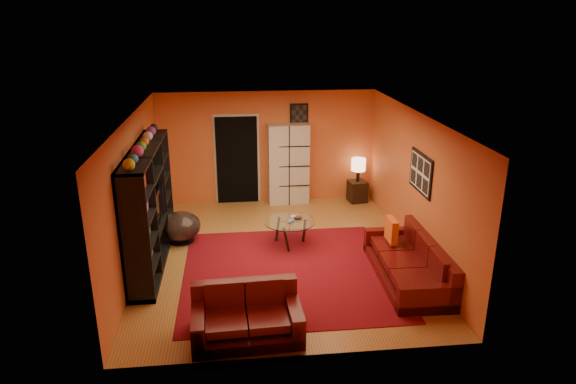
{
  "coord_description": "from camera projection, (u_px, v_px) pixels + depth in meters",
  "views": [
    {
      "loc": [
        -0.77,
        -8.59,
        4.23
      ],
      "look_at": [
        0.18,
        0.1,
        1.19
      ],
      "focal_mm": 32.0,
      "sensor_mm": 36.0,
      "label": 1
    }
  ],
  "objects": [
    {
      "name": "entertainment_unit",
      "position": [
        149.0,
        207.0,
        8.95
      ],
      "size": [
        0.45,
        3.0,
        2.1
      ],
      "primitive_type": "cube",
      "color": "black",
      "rests_on": "floor"
    },
    {
      "name": "floor",
      "position": [
        279.0,
        255.0,
        9.53
      ],
      "size": [
        6.0,
        6.0,
        0.0
      ],
      "primitive_type": "plane",
      "color": "olive",
      "rests_on": "ground"
    },
    {
      "name": "wall_back",
      "position": [
        267.0,
        147.0,
        11.92
      ],
      "size": [
        6.0,
        0.0,
        6.0
      ],
      "primitive_type": "plane",
      "rotation": [
        1.57,
        0.0,
        0.0
      ],
      "color": "#D05F2D",
      "rests_on": "floor"
    },
    {
      "name": "side_table",
      "position": [
        357.0,
        191.0,
        12.18
      ],
      "size": [
        0.45,
        0.45,
        0.5
      ],
      "primitive_type": "cube",
      "rotation": [
        0.0,
        0.0,
        0.14
      ],
      "color": "black",
      "rests_on": "floor"
    },
    {
      "name": "sofa",
      "position": [
        412.0,
        263.0,
        8.59
      ],
      "size": [
        1.0,
        2.32,
        0.85
      ],
      "rotation": [
        0.0,
        0.0,
        -0.02
      ],
      "color": "#4A090A",
      "rests_on": "rug"
    },
    {
      "name": "bowl_chair",
      "position": [
        181.0,
        226.0,
        9.98
      ],
      "size": [
        0.75,
        0.75,
        0.61
      ],
      "color": "black",
      "rests_on": "floor"
    },
    {
      "name": "wall_art_right",
      "position": [
        421.0,
        173.0,
        8.98
      ],
      "size": [
        0.03,
        1.0,
        0.7
      ],
      "primitive_type": "cube",
      "color": "black",
      "rests_on": "wall_right"
    },
    {
      "name": "throw_pillow",
      "position": [
        391.0,
        230.0,
        9.04
      ],
      "size": [
        0.12,
        0.42,
        0.42
      ],
      "primitive_type": "cube",
      "color": "orange",
      "rests_on": "sofa"
    },
    {
      "name": "coffee_table",
      "position": [
        289.0,
        223.0,
        9.79
      ],
      "size": [
        0.98,
        0.98,
        0.49
      ],
      "rotation": [
        0.0,
        0.0,
        0.22
      ],
      "color": "silver",
      "rests_on": "floor"
    },
    {
      "name": "wall_front",
      "position": [
        301.0,
        267.0,
        6.29
      ],
      "size": [
        6.0,
        0.0,
        6.0
      ],
      "primitive_type": "plane",
      "rotation": [
        -1.57,
        0.0,
        0.0
      ],
      "color": "#D05F2D",
      "rests_on": "floor"
    },
    {
      "name": "rug",
      "position": [
        288.0,
        272.0,
        8.88
      ],
      "size": [
        3.6,
        3.6,
        0.01
      ],
      "primitive_type": "cube",
      "color": "#5E0A14",
      "rests_on": "floor"
    },
    {
      "name": "doorway",
      "position": [
        237.0,
        160.0,
        11.9
      ],
      "size": [
        0.95,
        0.1,
        2.04
      ],
      "primitive_type": "cube",
      "color": "black",
      "rests_on": "floor"
    },
    {
      "name": "storage_cabinet",
      "position": [
        288.0,
        164.0,
        11.9
      ],
      "size": [
        0.95,
        0.46,
        1.87
      ],
      "primitive_type": "cube",
      "rotation": [
        0.0,
        0.0,
        0.04
      ],
      "color": "beige",
      "rests_on": "floor"
    },
    {
      "name": "wall_right",
      "position": [
        415.0,
        184.0,
        9.36
      ],
      "size": [
        0.0,
        6.0,
        6.0
      ],
      "primitive_type": "plane",
      "rotation": [
        1.57,
        0.0,
        -1.57
      ],
      "color": "#D05F2D",
      "rests_on": "floor"
    },
    {
      "name": "loveseat",
      "position": [
        246.0,
        315.0,
        7.1
      ],
      "size": [
        1.53,
        0.96,
        0.85
      ],
      "rotation": [
        0.0,
        0.0,
        1.61
      ],
      "color": "#4A090A",
      "rests_on": "rug"
    },
    {
      "name": "ceiling",
      "position": [
        278.0,
        116.0,
        8.68
      ],
      "size": [
        6.0,
        6.0,
        0.0
      ],
      "primitive_type": "plane",
      "rotation": [
        3.14,
        0.0,
        0.0
      ],
      "color": "white",
      "rests_on": "wall_back"
    },
    {
      "name": "wall_left",
      "position": [
        135.0,
        194.0,
        8.85
      ],
      "size": [
        0.0,
        6.0,
        6.0
      ],
      "primitive_type": "plane",
      "rotation": [
        1.57,
        0.0,
        1.57
      ],
      "color": "#D05F2D",
      "rests_on": "floor"
    },
    {
      "name": "table_lamp",
      "position": [
        358.0,
        165.0,
        11.97
      ],
      "size": [
        0.33,
        0.33,
        0.55
      ],
      "color": "black",
      "rests_on": "side_table"
    },
    {
      "name": "wall_art_back",
      "position": [
        299.0,
        115.0,
        11.73
      ],
      "size": [
        0.42,
        0.03,
        0.52
      ],
      "primitive_type": "cube",
      "color": "black",
      "rests_on": "wall_back"
    },
    {
      "name": "tv",
      "position": [
        153.0,
        208.0,
        9.02
      ],
      "size": [
        1.01,
        0.13,
        0.58
      ],
      "primitive_type": "imported",
      "rotation": [
        0.0,
        0.0,
        1.57
      ],
      "color": "black",
      "rests_on": "entertainment_unit"
    }
  ]
}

